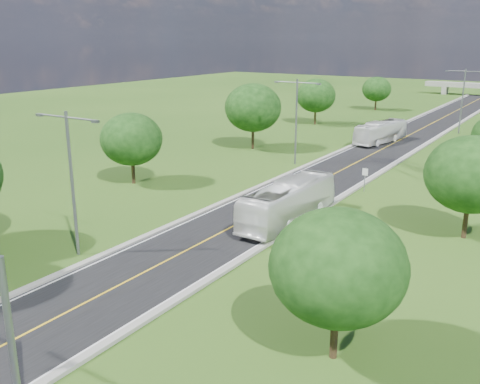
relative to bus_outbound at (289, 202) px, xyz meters
name	(u,v)px	position (x,y,z in m)	size (l,w,h in m)	color
ground	(384,148)	(-3.20, 34.13, -1.74)	(260.00, 260.00, 0.00)	#264814
road	(398,141)	(-3.20, 40.13, -1.71)	(8.00, 150.00, 0.06)	black
curb_left	(370,138)	(-7.45, 40.13, -1.63)	(0.50, 150.00, 0.22)	gray
curb_right	(428,144)	(1.05, 40.13, -1.63)	(0.50, 150.00, 0.22)	gray
speed_limit_sign	(365,176)	(2.00, 12.11, -0.14)	(0.55, 0.09, 2.40)	slate
streetlight_near_left	(71,172)	(-9.20, -13.87, 4.21)	(5.90, 0.25, 10.00)	slate
streetlight_mid_left	(296,114)	(-9.20, 19.13, 4.21)	(5.90, 0.25, 10.00)	slate
streetlight_far_right	(463,95)	(2.80, 52.13, 4.21)	(5.90, 0.25, 10.00)	slate
tree_lb	(131,139)	(-19.20, 2.13, 2.91)	(6.30, 6.30, 7.33)	black
tree_lc	(253,108)	(-18.20, 24.13, 3.84)	(7.56, 7.56, 8.79)	black
tree_ld	(316,96)	(-20.20, 48.13, 3.22)	(6.72, 6.72, 7.82)	black
tree_le	(377,89)	(-17.70, 72.13, 2.60)	(5.88, 5.88, 6.84)	black
tree_ra	(338,267)	(10.80, -15.87, 2.91)	(6.30, 6.30, 7.33)	black
tree_rb	(471,174)	(12.80, 4.13, 3.22)	(6.72, 6.72, 7.82)	black
bus_outbound	(289,202)	(0.00, 0.00, 0.00)	(2.82, 12.05, 3.36)	white
bus_inbound	(381,132)	(-4.98, 37.51, -0.14)	(2.58, 11.01, 3.07)	white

